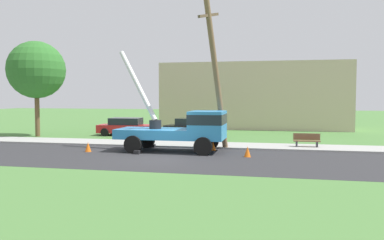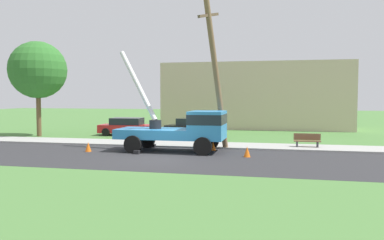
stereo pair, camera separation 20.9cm
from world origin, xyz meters
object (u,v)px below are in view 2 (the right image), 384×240
utility_truck (185,127)px  traffic_cone_curbside (213,146)px  roadside_tree_near (38,70)px  parked_sedan_red (127,127)px  traffic_cone_behind (88,147)px  leaning_utility_pole (216,73)px  parked_sedan_black (194,127)px  park_bench (307,141)px  traffic_cone_ahead (247,152)px

utility_truck → traffic_cone_curbside: utility_truck is taller
traffic_cone_curbside → roadside_tree_near: size_ratio=0.07×
utility_truck → parked_sedan_red: (-6.85, 8.18, -0.70)m
traffic_cone_behind → traffic_cone_curbside: 7.23m
parked_sedan_red → leaning_utility_pole: bearing=-40.9°
leaning_utility_pole → traffic_cone_curbside: leaning_utility_pole is taller
traffic_cone_curbside → parked_sedan_red: bearing=138.9°
leaning_utility_pole → parked_sedan_red: size_ratio=1.96×
utility_truck → parked_sedan_red: utility_truck is taller
leaning_utility_pole → traffic_cone_behind: 8.51m
utility_truck → roadside_tree_near: 15.13m
utility_truck → traffic_cone_curbside: 2.06m
utility_truck → traffic_cone_curbside: size_ratio=12.10×
parked_sedan_red → parked_sedan_black: (5.43, 0.55, 0.00)m
leaning_utility_pole → park_bench: (5.30, 2.23, -4.08)m
utility_truck → traffic_cone_ahead: 4.00m
parked_sedan_red → park_bench: bearing=-20.4°
park_bench → traffic_cone_ahead: bearing=-127.4°
leaning_utility_pole → traffic_cone_ahead: 5.15m
traffic_cone_behind → roadside_tree_near: bearing=138.0°
leaning_utility_pole → roadside_tree_near: bearing=161.2°
traffic_cone_behind → parked_sedan_red: parked_sedan_red is taller
traffic_cone_ahead → parked_sedan_red: 14.10m
park_bench → traffic_cone_behind: bearing=-161.0°
traffic_cone_curbside → roadside_tree_near: 16.42m
parked_sedan_red → traffic_cone_ahead: bearing=-41.9°
utility_truck → parked_sedan_black: utility_truck is taller
leaning_utility_pole → roadside_tree_near: size_ratio=1.18×
utility_truck → traffic_cone_curbside: (1.45, 0.93, -1.13)m
leaning_utility_pole → traffic_cone_behind: (-7.08, -2.03, -4.26)m
traffic_cone_ahead → parked_sedan_black: bearing=116.9°
traffic_cone_ahead → park_bench: (3.29, 4.30, 0.18)m
traffic_cone_behind → utility_truck: bearing=12.3°
leaning_utility_pole → roadside_tree_near: 15.86m
traffic_cone_ahead → traffic_cone_curbside: bearing=135.3°
leaning_utility_pole → traffic_cone_ahead: size_ratio=15.78×
traffic_cone_behind → traffic_cone_curbside: size_ratio=1.00×
traffic_cone_ahead → parked_sedan_black: 11.18m
traffic_cone_behind → traffic_cone_curbside: (6.91, 2.12, 0.00)m
roadside_tree_near → traffic_cone_behind: bearing=-42.0°
park_bench → roadside_tree_near: (-20.30, 2.88, 4.76)m
roadside_tree_near → utility_truck: bearing=-24.0°
traffic_cone_ahead → utility_truck: bearing=161.3°
traffic_cone_ahead → parked_sedan_black: (-5.06, 9.97, 0.43)m
leaning_utility_pole → parked_sedan_red: 11.85m
parked_sedan_black → parked_sedan_red: bearing=-174.2°
utility_truck → traffic_cone_ahead: utility_truck is taller
park_bench → traffic_cone_curbside: bearing=-158.6°
leaning_utility_pole → parked_sedan_black: leaning_utility_pole is taller
traffic_cone_curbside → parked_sedan_red: (-8.31, 7.25, 0.43)m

